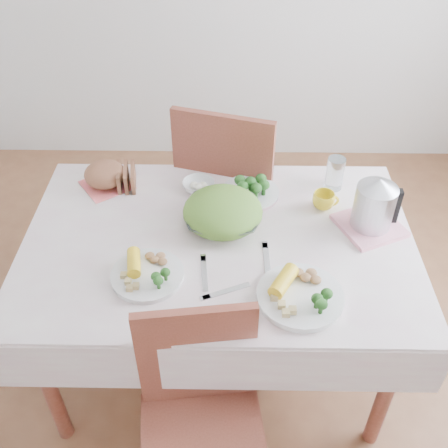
{
  "coord_description": "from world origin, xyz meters",
  "views": [
    {
      "loc": [
        0.04,
        -1.49,
        2.11
      ],
      "look_at": [
        0.02,
        0.02,
        0.82
      ],
      "focal_mm": 42.0,
      "sensor_mm": 36.0,
      "label": 1
    }
  ],
  "objects_px": {
    "dinner_plate_right": "(300,297)",
    "electric_kettle": "(375,203)",
    "chair_far": "(235,198)",
    "yellow_mug": "(324,201)",
    "salad_bowl": "(223,217)",
    "dinner_plate_left": "(148,275)",
    "dining_table": "(219,305)",
    "chair_near": "(203,442)"
  },
  "relations": [
    {
      "from": "dinner_plate_right",
      "to": "electric_kettle",
      "type": "bearing_deg",
      "value": 50.86
    },
    {
      "from": "chair_far",
      "to": "yellow_mug",
      "type": "relative_size",
      "value": 11.49
    },
    {
      "from": "chair_far",
      "to": "dinner_plate_right",
      "type": "relative_size",
      "value": 3.54
    },
    {
      "from": "salad_bowl",
      "to": "yellow_mug",
      "type": "distance_m",
      "value": 0.42
    },
    {
      "from": "dinner_plate_left",
      "to": "chair_far",
      "type": "bearing_deg",
      "value": 69.81
    },
    {
      "from": "dining_table",
      "to": "salad_bowl",
      "type": "height_order",
      "value": "salad_bowl"
    },
    {
      "from": "salad_bowl",
      "to": "chair_far",
      "type": "bearing_deg",
      "value": 84.62
    },
    {
      "from": "chair_near",
      "to": "dining_table",
      "type": "bearing_deg",
      "value": 79.37
    },
    {
      "from": "chair_near",
      "to": "dinner_plate_right",
      "type": "relative_size",
      "value": 3.04
    },
    {
      "from": "electric_kettle",
      "to": "yellow_mug",
      "type": "bearing_deg",
      "value": 153.08
    },
    {
      "from": "chair_far",
      "to": "electric_kettle",
      "type": "bearing_deg",
      "value": 149.11
    },
    {
      "from": "dining_table",
      "to": "chair_near",
      "type": "height_order",
      "value": "chair_near"
    },
    {
      "from": "dining_table",
      "to": "yellow_mug",
      "type": "xyz_separation_m",
      "value": [
        0.42,
        0.2,
        0.42
      ]
    },
    {
      "from": "chair_far",
      "to": "yellow_mug",
      "type": "distance_m",
      "value": 0.66
    },
    {
      "from": "chair_near",
      "to": "dinner_plate_left",
      "type": "distance_m",
      "value": 0.58
    },
    {
      "from": "dinner_plate_right",
      "to": "dinner_plate_left",
      "type": "bearing_deg",
      "value": 170.17
    },
    {
      "from": "chair_far",
      "to": "dinner_plate_right",
      "type": "xyz_separation_m",
      "value": [
        0.22,
        -0.94,
        0.31
      ]
    },
    {
      "from": "electric_kettle",
      "to": "dinner_plate_right",
      "type": "bearing_deg",
      "value": -119.97
    },
    {
      "from": "dinner_plate_right",
      "to": "yellow_mug",
      "type": "relative_size",
      "value": 3.24
    },
    {
      "from": "chair_near",
      "to": "salad_bowl",
      "type": "distance_m",
      "value": 0.82
    },
    {
      "from": "chair_near",
      "to": "electric_kettle",
      "type": "xyz_separation_m",
      "value": [
        0.63,
        0.74,
        0.42
      ]
    },
    {
      "from": "salad_bowl",
      "to": "yellow_mug",
      "type": "xyz_separation_m",
      "value": [
        0.41,
        0.11,
        0.0
      ]
    },
    {
      "from": "salad_bowl",
      "to": "dinner_plate_left",
      "type": "xyz_separation_m",
      "value": [
        -0.26,
        -0.3,
        -0.02
      ]
    },
    {
      "from": "dinner_plate_left",
      "to": "chair_near",
      "type": "bearing_deg",
      "value": -64.95
    },
    {
      "from": "dining_table",
      "to": "yellow_mug",
      "type": "bearing_deg",
      "value": 25.23
    },
    {
      "from": "chair_near",
      "to": "chair_far",
      "type": "bearing_deg",
      "value": 77.99
    },
    {
      "from": "yellow_mug",
      "to": "salad_bowl",
      "type": "bearing_deg",
      "value": -164.6
    },
    {
      "from": "yellow_mug",
      "to": "dining_table",
      "type": "bearing_deg",
      "value": -154.77
    },
    {
      "from": "chair_near",
      "to": "electric_kettle",
      "type": "height_order",
      "value": "electric_kettle"
    },
    {
      "from": "chair_far",
      "to": "yellow_mug",
      "type": "xyz_separation_m",
      "value": [
        0.36,
        -0.44,
        0.33
      ]
    },
    {
      "from": "dining_table",
      "to": "chair_near",
      "type": "xyz_separation_m",
      "value": [
        -0.04,
        -0.66,
        0.09
      ]
    },
    {
      "from": "dining_table",
      "to": "dinner_plate_right",
      "type": "bearing_deg",
      "value": -46.7
    },
    {
      "from": "salad_bowl",
      "to": "dinner_plate_left",
      "type": "height_order",
      "value": "salad_bowl"
    },
    {
      "from": "dining_table",
      "to": "electric_kettle",
      "type": "distance_m",
      "value": 0.78
    },
    {
      "from": "salad_bowl",
      "to": "dinner_plate_right",
      "type": "xyz_separation_m",
      "value": [
        0.27,
        -0.39,
        -0.02
      ]
    },
    {
      "from": "salad_bowl",
      "to": "electric_kettle",
      "type": "height_order",
      "value": "electric_kettle"
    },
    {
      "from": "dining_table",
      "to": "yellow_mug",
      "type": "distance_m",
      "value": 0.63
    },
    {
      "from": "chair_near",
      "to": "yellow_mug",
      "type": "height_order",
      "value": "chair_near"
    },
    {
      "from": "dining_table",
      "to": "yellow_mug",
      "type": "height_order",
      "value": "yellow_mug"
    },
    {
      "from": "dinner_plate_left",
      "to": "electric_kettle",
      "type": "distance_m",
      "value": 0.89
    },
    {
      "from": "dinner_plate_right",
      "to": "chair_far",
      "type": "bearing_deg",
      "value": 102.93
    },
    {
      "from": "dinner_plate_right",
      "to": "salad_bowl",
      "type": "bearing_deg",
      "value": 124.77
    }
  ]
}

